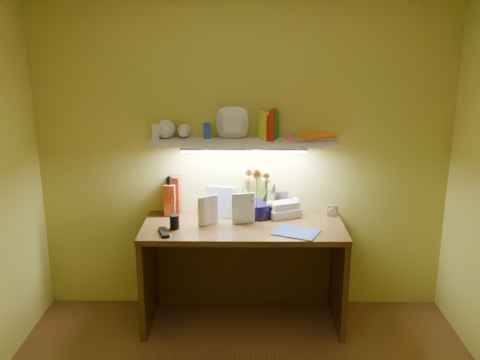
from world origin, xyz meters
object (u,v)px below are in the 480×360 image
telephone (283,208)px  desk_clock (332,210)px  whisky_bottle (170,196)px  desk (243,274)px  flower_bouquet (258,192)px

telephone → desk_clock: bearing=-19.1°
desk_clock → whisky_bottle: whisky_bottle is taller
desk → flower_bouquet: (0.10, 0.17, 0.56)m
telephone → whisky_bottle: 0.82m
desk → telephone: 0.56m
desk_clock → whisky_bottle: bearing=178.1°
flower_bouquet → whisky_bottle: (-0.64, 0.03, -0.04)m
desk → desk_clock: desk_clock is taller
telephone → whisky_bottle: bearing=155.6°
whisky_bottle → telephone: bearing=-1.5°
telephone → desk: bearing=-170.7°
desk_clock → whisky_bottle: 1.18m
desk → whisky_bottle: bearing=159.3°
desk_clock → flower_bouquet: bearing=-178.7°
desk → telephone: size_ratio=6.33×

